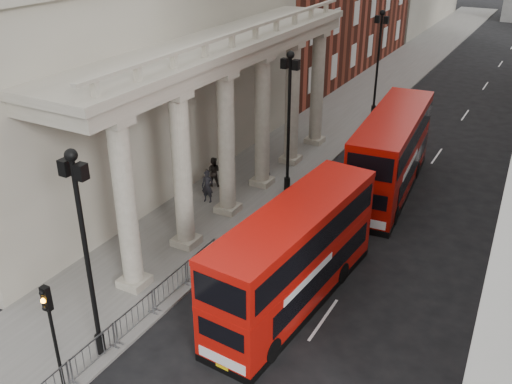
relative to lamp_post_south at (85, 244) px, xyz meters
The scene contains 13 objects.
sidewalk_west 26.56m from the lamp_post_south, 95.27° to the left, with size 6.00×140.00×0.12m, color slate.
kerb 26.45m from the lamp_post_south, 88.79° to the left, with size 0.20×140.00×0.14m, color slate.
portico_building 17.18m from the lamp_post_south, 125.27° to the left, with size 9.00×28.00×12.00m, color gray.
lamp_post_south is the anchor object (origin of this frame).
lamp_post_mid 16.00m from the lamp_post_south, 90.00° to the left, with size 1.05×0.44×8.32m.
lamp_post_north 32.00m from the lamp_post_south, 90.00° to the left, with size 1.05×0.44×8.32m.
traffic_light 2.71m from the lamp_post_south, 87.16° to the right, with size 0.28×0.33×4.30m.
crowd_barriers 4.60m from the lamp_post_south, 81.98° to the right, with size 0.50×18.75×1.10m.
bus_near 8.58m from the lamp_post_south, 52.92° to the left, with size 3.26×10.57×4.50m.
bus_far 19.87m from the lamp_post_south, 74.64° to the left, with size 3.64×11.36×4.82m.
pedestrian_a 13.44m from the lamp_post_south, 104.96° to the left, with size 0.70×0.46×1.92m, color black.
pedestrian_b 15.50m from the lamp_post_south, 106.20° to the left, with size 0.89×0.70×1.84m, color #292421.
pedestrian_c 17.40m from the lamp_post_south, 96.60° to the left, with size 0.92×0.60×1.87m, color black.
Camera 1 is at (12.65, -7.79, 15.20)m, focal length 40.00 mm.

